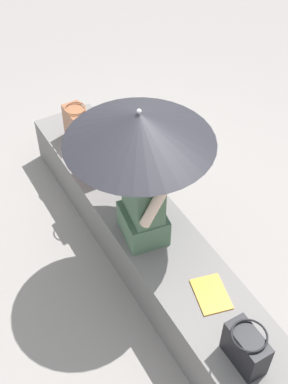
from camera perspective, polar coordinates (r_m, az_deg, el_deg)
name	(u,v)px	position (r m, az deg, el deg)	size (l,w,h in m)	color
ground_plane	(145,253)	(4.08, 0.08, -6.88)	(14.00, 14.00, 0.00)	gray
stone_bench	(145,237)	(3.92, 0.08, -5.02)	(3.05, 0.55, 0.41)	slate
person_seated	(143,195)	(3.39, -0.09, -0.39)	(0.49, 0.33, 0.90)	#47664C
parasol	(139,128)	(3.12, -0.53, 7.17)	(0.97, 0.97, 1.03)	#B7B7BC
handbag_black	(95,159)	(4.03, -5.53, 3.68)	(0.25, 0.19, 0.31)	#B2333D
tote_bag_canvas	(77,124)	(4.39, -7.53, 7.56)	(0.24, 0.18, 0.33)	brown
shoulder_bag_spare	(246,348)	(3.07, 11.31, -16.71)	(0.28, 0.21, 0.28)	black
magazine	(211,294)	(3.38, 7.51, -11.25)	(0.28, 0.20, 0.01)	gold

